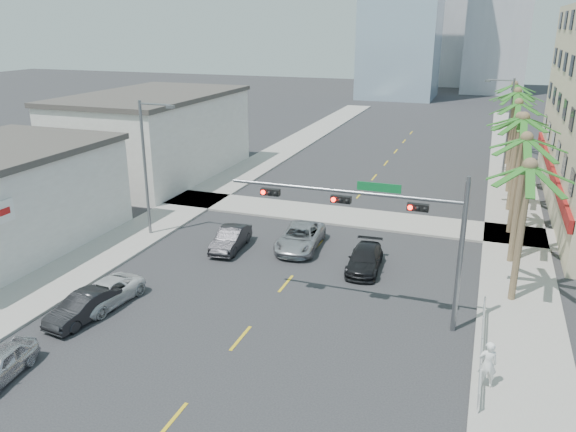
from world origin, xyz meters
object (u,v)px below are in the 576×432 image
(traffic_signal_mast, at_px, (390,220))
(car_lane_right, at_px, (365,259))
(pedestrian, at_px, (488,364))
(car_lane_left, at_px, (231,239))
(car_lane_center, at_px, (300,237))
(car_parked_mid, at_px, (83,307))
(car_parked_far, at_px, (105,294))

(traffic_signal_mast, bearing_deg, car_lane_right, 111.66)
(pedestrian, bearing_deg, car_lane_left, -45.75)
(car_lane_center, bearing_deg, traffic_signal_mast, -51.52)
(car_parked_mid, bearing_deg, car_lane_left, 82.68)
(car_parked_mid, xyz_separation_m, car_lane_left, (2.80, 10.54, 0.04))
(car_lane_left, xyz_separation_m, pedestrian, (15.52, -9.75, 0.44))
(car_parked_far, bearing_deg, pedestrian, 3.58)
(car_lane_center, distance_m, car_lane_right, 4.91)
(traffic_signal_mast, relative_size, car_parked_mid, 2.81)
(car_parked_mid, height_order, pedestrian, pedestrian)
(car_lane_left, xyz_separation_m, car_lane_center, (4.08, 1.62, 0.04))
(car_parked_far, bearing_deg, car_parked_mid, -83.83)
(car_parked_mid, xyz_separation_m, car_lane_center, (6.88, 12.16, 0.07))
(car_lane_center, xyz_separation_m, car_lane_right, (4.56, -1.82, -0.09))
(car_parked_far, distance_m, pedestrian, 18.34)
(traffic_signal_mast, relative_size, car_lane_center, 2.13)
(car_lane_center, xyz_separation_m, pedestrian, (11.44, -11.37, 0.40))
(car_lane_left, height_order, car_lane_right, car_lane_left)
(traffic_signal_mast, bearing_deg, car_lane_center, 132.87)
(car_parked_mid, height_order, car_lane_right, car_parked_mid)
(traffic_signal_mast, height_order, car_lane_center, traffic_signal_mast)
(car_parked_mid, xyz_separation_m, pedestrian, (18.32, 0.80, 0.48))
(pedestrian, bearing_deg, car_parked_mid, -11.13)
(car_parked_far, height_order, car_lane_center, car_lane_center)
(car_parked_mid, distance_m, car_parked_far, 1.62)
(car_lane_left, relative_size, car_lane_right, 0.95)
(traffic_signal_mast, height_order, car_lane_left, traffic_signal_mast)
(car_lane_left, height_order, car_lane_center, car_lane_center)
(car_lane_center, bearing_deg, car_lane_right, -26.18)
(car_lane_left, distance_m, pedestrian, 18.33)
(car_parked_mid, height_order, car_lane_center, car_lane_center)
(car_lane_right, xyz_separation_m, pedestrian, (6.88, -9.54, 0.49))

